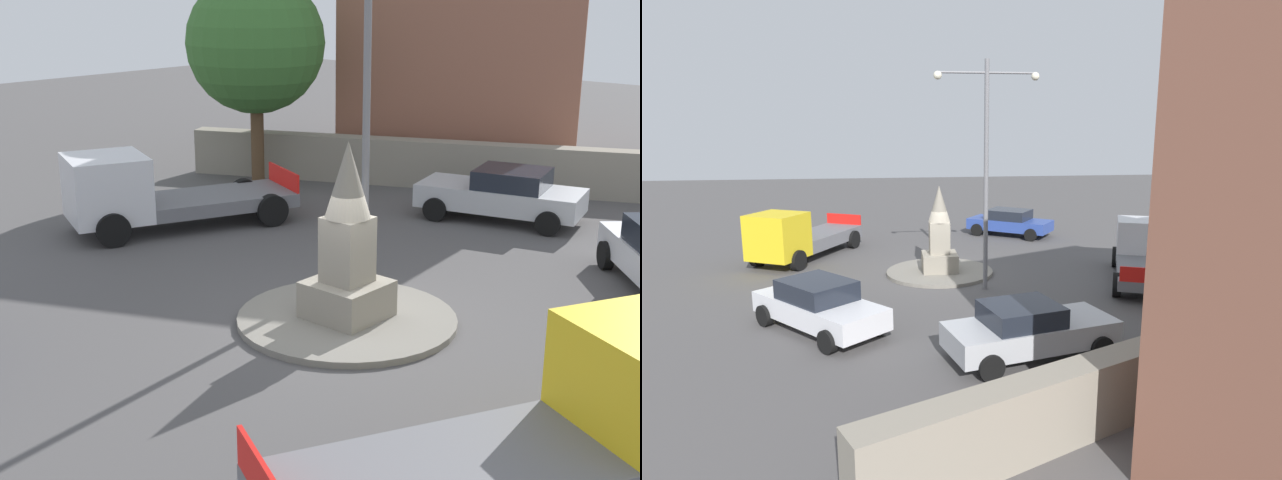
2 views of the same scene
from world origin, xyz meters
TOP-DOWN VIEW (x-y plane):
  - ground_plane at (0.00, 0.00)m, footprint 80.00×80.00m
  - traffic_island at (0.00, 0.00)m, footprint 4.19×4.19m
  - monument at (0.00, 0.00)m, footprint 1.36×1.36m
  - streetlamp at (-1.42, 2.29)m, footprint 3.57×0.28m
  - car_silver_passing at (-1.49, 8.26)m, footprint 4.61×2.81m
  - car_white_near_island at (3.98, 5.68)m, footprint 4.15×4.37m
  - car_blue_parked_left at (-4.37, -7.12)m, footprint 4.52×3.90m
  - truck_yellow_approaching at (5.87, -2.86)m, footprint 4.48×6.32m
  - truck_white_waiting at (-7.82, 1.34)m, footprint 4.07×6.14m
  - stone_boundary_wall at (-4.83, 10.38)m, footprint 15.19×7.56m

SIDE VIEW (x-z plane):
  - ground_plane at x=0.00m, z-range 0.00..0.00m
  - traffic_island at x=0.00m, z-range 0.00..0.13m
  - stone_boundary_wall at x=-4.83m, z-range 0.00..1.45m
  - car_blue_parked_left at x=-4.37m, z-range 0.04..1.42m
  - car_silver_passing at x=-1.49m, z-range 0.02..1.45m
  - car_white_near_island at x=3.98m, z-range 0.02..1.50m
  - truck_white_waiting at x=-7.82m, z-range -0.04..2.01m
  - truck_yellow_approaching at x=5.87m, z-range -0.09..2.17m
  - monument at x=0.00m, z-range -0.19..3.17m
  - streetlamp at x=-1.42m, z-range 0.84..8.74m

